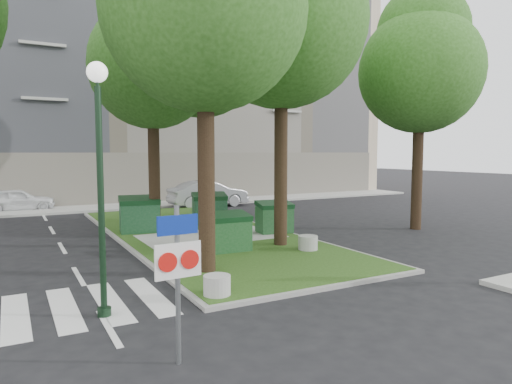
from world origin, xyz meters
TOP-DOWN VIEW (x-y plane):
  - ground at (0.00, 0.00)m, footprint 120.00×120.00m
  - median_island at (0.50, 8.00)m, footprint 6.00×16.00m
  - median_kerb at (0.50, 8.00)m, footprint 6.30×16.30m
  - building_sidewalk at (0.00, 18.50)m, footprint 42.00×3.00m
  - zebra_crossing at (-3.75, 1.50)m, footprint 5.00×3.00m
  - apartment_building at (0.00, 26.00)m, footprint 41.00×12.00m
  - tree_median_near_right at (2.09, 4.56)m, footprint 5.60×5.60m
  - tree_median_mid at (-0.91, 9.06)m, footprint 4.80×4.80m
  - tree_median_far at (2.29, 12.06)m, footprint 5.80×5.80m
  - tree_street_right at (9.09, 5.06)m, footprint 5.00×5.00m
  - dumpster_a at (-1.55, 9.23)m, footprint 1.66×1.27m
  - dumpster_b at (0.05, 4.48)m, footprint 1.37×0.99m
  - dumpster_c at (1.65, 9.82)m, footprint 1.67×1.35m
  - dumpster_d at (3.00, 6.57)m, footprint 1.45×1.11m
  - bollard_left at (-2.10, 0.50)m, footprint 0.60×0.60m
  - bollard_right at (2.33, 3.37)m, footprint 0.62×0.62m
  - bollard_mid at (-0.08, 5.00)m, footprint 0.64×0.64m
  - litter_bin at (2.78, 12.50)m, footprint 0.44×0.44m
  - street_lamp at (-4.46, 0.65)m, footprint 0.39×0.39m
  - traffic_sign_pole at (-3.83, -1.98)m, footprint 0.73×0.08m
  - car_white at (-5.60, 19.50)m, footprint 3.75×1.53m
  - car_silver at (4.39, 16.51)m, footprint 4.71×1.71m

SIDE VIEW (x-z plane):
  - ground at x=0.00m, z-range 0.00..0.00m
  - zebra_crossing at x=-3.75m, z-range 0.00..0.01m
  - median_kerb at x=0.50m, z-range 0.00..0.10m
  - median_island at x=0.50m, z-range 0.00..0.12m
  - building_sidewalk at x=0.00m, z-range 0.00..0.12m
  - bollard_left at x=-2.10m, z-range 0.12..0.55m
  - bollard_right at x=2.33m, z-range 0.12..0.57m
  - bollard_mid at x=-0.08m, z-range 0.12..0.57m
  - litter_bin at x=2.78m, z-range 0.12..0.89m
  - car_white at x=-5.60m, z-range 0.00..1.28m
  - dumpster_b at x=0.05m, z-range 0.09..1.33m
  - dumpster_d at x=3.00m, z-range 0.09..1.33m
  - car_silver at x=4.39m, z-range 0.00..1.54m
  - dumpster_c at x=1.65m, z-range 0.09..1.45m
  - dumpster_a at x=-1.55m, z-range 0.09..1.51m
  - traffic_sign_pole at x=-3.83m, z-range 0.35..2.79m
  - street_lamp at x=-4.46m, z-range 0.63..5.56m
  - tree_median_mid at x=-0.91m, z-range 1.98..11.97m
  - tree_street_right at x=9.09m, z-range 1.95..12.02m
  - tree_median_near_right at x=2.09m, z-range 2.26..13.72m
  - apartment_building at x=0.00m, z-range 0.00..16.00m
  - tree_median_far at x=2.29m, z-range 2.36..14.28m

